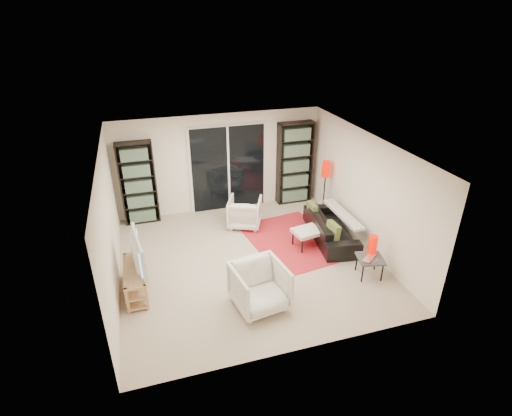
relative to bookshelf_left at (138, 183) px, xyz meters
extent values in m
plane|color=#BDAA93|center=(1.95, -2.33, -0.98)|extent=(5.00, 5.00, 0.00)
cube|color=white|center=(1.95, 0.17, 0.22)|extent=(5.00, 0.02, 2.40)
cube|color=white|center=(1.95, -4.83, 0.22)|extent=(5.00, 0.02, 2.40)
cube|color=white|center=(-0.55, -2.33, 0.22)|extent=(0.02, 5.00, 2.40)
cube|color=white|center=(4.45, -2.33, 0.22)|extent=(0.02, 5.00, 2.40)
cube|color=white|center=(1.95, -2.33, 1.42)|extent=(5.00, 5.00, 0.02)
cube|color=white|center=(2.15, 0.14, 0.07)|extent=(1.92, 0.06, 2.16)
cube|color=black|center=(2.15, 0.10, 0.07)|extent=(1.80, 0.02, 2.10)
cube|color=white|center=(2.15, 0.09, 0.07)|extent=(0.05, 0.02, 2.10)
cube|color=black|center=(0.00, 0.01, 0.00)|extent=(0.80, 0.30, 1.95)
cube|color=olive|center=(0.00, -0.01, 0.00)|extent=(0.70, 0.22, 1.85)
cube|color=black|center=(3.85, 0.01, 0.07)|extent=(0.90, 0.30, 2.10)
cube|color=olive|center=(3.85, -0.01, 0.07)|extent=(0.80, 0.22, 2.00)
cube|color=tan|center=(-0.24, -2.71, -0.50)|extent=(0.37, 1.14, 0.04)
cube|color=tan|center=(-0.24, -2.71, -0.73)|extent=(0.37, 1.14, 0.03)
cube|color=tan|center=(-0.24, -2.71, -0.92)|extent=(0.37, 1.14, 0.04)
cube|color=tan|center=(-0.39, -3.25, -0.73)|extent=(0.05, 0.05, 0.50)
cube|color=tan|center=(-0.39, -2.18, -0.73)|extent=(0.05, 0.05, 0.50)
cube|color=tan|center=(-0.09, -3.25, -0.73)|extent=(0.05, 0.05, 0.50)
cube|color=tan|center=(-0.09, -2.18, -0.73)|extent=(0.05, 0.05, 0.50)
imported|color=black|center=(-0.22, -2.71, -0.16)|extent=(0.27, 1.09, 0.63)
cube|color=red|center=(3.06, -1.89, -0.97)|extent=(1.99, 2.50, 0.01)
imported|color=black|center=(3.91, -2.04, -0.70)|extent=(1.01, 1.98, 0.55)
imported|color=silver|center=(2.27, -0.91, -0.63)|extent=(0.97, 0.98, 0.68)
imported|color=silver|center=(1.75, -3.71, -0.58)|extent=(0.97, 0.99, 0.79)
cube|color=silver|center=(3.28, -2.19, -0.62)|extent=(0.63, 0.55, 0.08)
cylinder|color=black|center=(3.08, -2.41, -0.82)|extent=(0.04, 0.04, 0.32)
cylinder|color=black|center=(3.02, -2.04, -0.82)|extent=(0.04, 0.04, 0.32)
cylinder|color=black|center=(3.53, -2.33, -0.82)|extent=(0.04, 0.04, 0.32)
cylinder|color=black|center=(3.47, -1.97, -0.82)|extent=(0.04, 0.04, 0.32)
cube|color=#414145|center=(3.99, -3.49, -0.60)|extent=(0.56, 0.56, 0.04)
cylinder|color=black|center=(3.77, -3.63, -0.79)|extent=(0.03, 0.03, 0.38)
cylinder|color=black|center=(3.85, -3.27, -0.79)|extent=(0.03, 0.03, 0.38)
cylinder|color=black|center=(4.13, -3.71, -0.79)|extent=(0.03, 0.03, 0.38)
cylinder|color=black|center=(4.21, -3.35, -0.79)|extent=(0.03, 0.03, 0.38)
imported|color=silver|center=(3.97, -3.56, -0.56)|extent=(0.40, 0.38, 0.03)
cylinder|color=red|center=(4.08, -3.37, -0.39)|extent=(0.17, 0.17, 0.38)
cylinder|color=black|center=(4.25, -0.94, -0.96)|extent=(0.21, 0.21, 0.03)
cylinder|color=black|center=(4.25, -0.94, -0.45)|extent=(0.03, 0.03, 1.04)
cylinder|color=red|center=(4.25, -0.94, 0.22)|extent=(0.19, 0.19, 0.38)
camera|label=1|loc=(0.13, -8.83, 3.60)|focal=28.00mm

